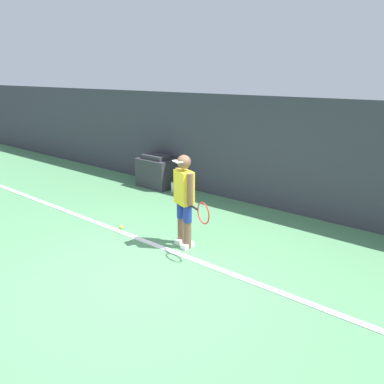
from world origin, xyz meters
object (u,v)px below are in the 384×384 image
tennis_ball (121,227)px  water_bottle (173,187)px  tennis_player (185,197)px  covered_chair (156,172)px

tennis_ball → water_bottle: size_ratio=0.25×
tennis_ball → water_bottle: (-0.75, 2.26, 0.09)m
tennis_player → water_bottle: size_ratio=5.68×
tennis_ball → covered_chair: (-1.38, 2.36, 0.35)m
tennis_player → tennis_ball: bearing=-149.6°
tennis_ball → water_bottle: 2.39m
tennis_ball → covered_chair: 2.75m
tennis_player → tennis_ball: 1.57m
tennis_player → water_bottle: bearing=157.3°
tennis_player → tennis_ball: (-1.34, -0.20, -0.80)m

